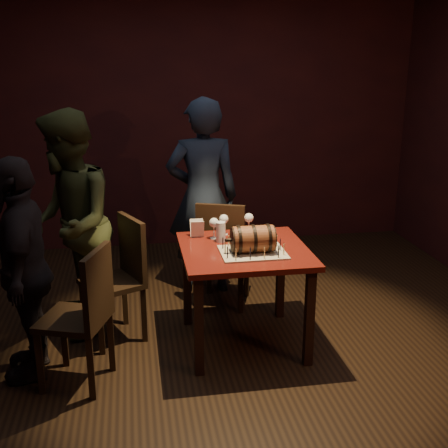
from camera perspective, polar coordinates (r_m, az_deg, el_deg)
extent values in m
plane|color=black|center=(4.22, 0.32, -12.63)|extent=(5.00, 5.00, 0.00)
cube|color=black|center=(6.19, -3.67, 10.57)|extent=(5.00, 0.04, 2.80)
cube|color=black|center=(1.45, 17.85, -12.00)|extent=(5.00, 0.04, 2.80)
cube|color=#470F0B|center=(4.02, 2.07, -2.73)|extent=(0.90, 0.90, 0.04)
cube|color=black|center=(3.77, -2.58, -10.36)|extent=(0.06, 0.06, 0.71)
cube|color=black|center=(3.92, 8.66, -9.41)|extent=(0.06, 0.06, 0.71)
cube|color=black|center=(4.45, -3.78, -5.92)|extent=(0.06, 0.06, 0.71)
cube|color=black|center=(4.58, 5.75, -5.29)|extent=(0.06, 0.06, 0.71)
cube|color=#AFA28D|center=(3.91, 2.94, -2.90)|extent=(0.45, 0.35, 0.01)
cylinder|color=brown|center=(3.88, 2.96, -1.52)|extent=(0.28, 0.19, 0.19)
cylinder|color=black|center=(3.86, 1.46, -1.60)|extent=(0.02, 0.20, 0.20)
cylinder|color=black|center=(3.88, 2.96, -1.52)|extent=(0.02, 0.20, 0.20)
cylinder|color=black|center=(3.90, 4.44, -1.44)|extent=(0.02, 0.20, 0.20)
cylinder|color=black|center=(3.85, 0.87, -1.63)|extent=(0.01, 0.18, 0.18)
cylinder|color=black|center=(3.91, 5.02, -1.41)|extent=(0.01, 0.18, 0.18)
cylinder|color=black|center=(3.85, 0.57, -1.65)|extent=(0.04, 0.02, 0.02)
sphere|color=black|center=(3.85, 0.27, -1.67)|extent=(0.03, 0.03, 0.03)
cylinder|color=#E7D58A|center=(3.74, 1.23, -3.11)|extent=(0.01, 0.01, 0.08)
cylinder|color=black|center=(3.72, 1.23, -2.46)|extent=(0.00, 0.00, 0.01)
cylinder|color=black|center=(3.75, 2.69, -3.02)|extent=(0.01, 0.01, 0.08)
cylinder|color=black|center=(3.74, 2.70, -2.37)|extent=(0.00, 0.00, 0.01)
cylinder|color=#E7D58A|center=(3.77, 4.13, -2.93)|extent=(0.01, 0.01, 0.08)
cylinder|color=black|center=(3.76, 4.14, -2.29)|extent=(0.00, 0.00, 0.01)
cylinder|color=black|center=(3.80, 5.56, -2.84)|extent=(0.01, 0.01, 0.08)
cylinder|color=black|center=(3.78, 5.58, -2.20)|extent=(0.00, 0.00, 0.01)
cylinder|color=#E7D58A|center=(3.85, 6.10, -2.57)|extent=(0.01, 0.01, 0.08)
cylinder|color=black|center=(3.84, 6.12, -1.93)|extent=(0.00, 0.00, 0.01)
cylinder|color=black|center=(3.94, 5.72, -2.10)|extent=(0.01, 0.01, 0.08)
cylinder|color=black|center=(3.93, 5.74, -1.48)|extent=(0.00, 0.00, 0.01)
cylinder|color=#E7D58A|center=(4.03, 5.37, -1.66)|extent=(0.01, 0.01, 0.08)
cylinder|color=black|center=(4.02, 5.38, -1.05)|extent=(0.00, 0.00, 0.01)
cylinder|color=black|center=(4.06, 4.53, -1.48)|extent=(0.01, 0.01, 0.08)
cylinder|color=black|center=(4.05, 4.55, -0.88)|extent=(0.00, 0.00, 0.01)
cylinder|color=#E7D58A|center=(4.04, 3.19, -1.56)|extent=(0.01, 0.01, 0.08)
cylinder|color=black|center=(4.03, 3.20, -0.95)|extent=(0.00, 0.00, 0.01)
cylinder|color=black|center=(4.02, 1.84, -1.63)|extent=(0.01, 0.01, 0.08)
cylinder|color=black|center=(4.01, 1.85, -1.02)|extent=(0.00, 0.00, 0.01)
cylinder|color=#E7D58A|center=(4.00, 0.48, -1.70)|extent=(0.01, 0.01, 0.08)
cylinder|color=black|center=(3.99, 0.48, -1.09)|extent=(0.00, 0.00, 0.01)
cylinder|color=black|center=(3.95, -0.12, -1.96)|extent=(0.01, 0.01, 0.08)
cylinder|color=black|center=(3.94, -0.12, -1.34)|extent=(0.00, 0.00, 0.01)
cylinder|color=#E7D58A|center=(3.86, 0.12, -2.42)|extent=(0.01, 0.01, 0.08)
cylinder|color=black|center=(3.85, 0.12, -1.78)|extent=(0.00, 0.00, 0.01)
cylinder|color=black|center=(3.77, 0.36, -2.90)|extent=(0.01, 0.01, 0.08)
cylinder|color=black|center=(3.76, 0.37, -2.25)|extent=(0.00, 0.00, 0.01)
cylinder|color=silver|center=(4.21, -1.03, -1.45)|extent=(0.06, 0.06, 0.01)
cylinder|color=silver|center=(4.20, -1.03, -0.84)|extent=(0.01, 0.01, 0.09)
sphere|color=silver|center=(4.18, -1.04, 0.14)|extent=(0.07, 0.07, 0.07)
sphere|color=#591114|center=(4.18, -1.04, 0.05)|extent=(0.05, 0.05, 0.05)
cylinder|color=silver|center=(4.30, -0.02, -1.05)|extent=(0.06, 0.06, 0.01)
cylinder|color=silver|center=(4.29, -0.02, -0.46)|extent=(0.01, 0.01, 0.09)
sphere|color=silver|center=(4.27, -0.02, 0.51)|extent=(0.07, 0.07, 0.07)
cylinder|color=silver|center=(4.34, 2.52, -0.91)|extent=(0.06, 0.06, 0.01)
cylinder|color=silver|center=(4.33, 2.53, -0.32)|extent=(0.01, 0.01, 0.09)
sphere|color=silver|center=(4.30, 2.54, 0.63)|extent=(0.07, 0.07, 0.07)
sphere|color=#BF594C|center=(4.31, 2.54, 0.55)|extent=(0.05, 0.05, 0.05)
cylinder|color=silver|center=(4.13, -0.34, -0.80)|extent=(0.07, 0.07, 0.15)
cylinder|color=#9E5414|center=(4.13, -0.34, -1.03)|extent=(0.06, 0.06, 0.11)
cylinder|color=white|center=(4.11, -0.34, -0.15)|extent=(0.06, 0.06, 0.02)
cube|color=black|center=(4.78, 0.02, -3.03)|extent=(0.51, 0.51, 0.04)
cube|color=black|center=(4.99, 2.30, -5.03)|extent=(0.04, 0.04, 0.43)
cube|color=black|center=(5.05, -1.54, -4.77)|extent=(0.04, 0.04, 0.43)
cube|color=black|center=(4.68, 1.70, -6.56)|extent=(0.04, 0.04, 0.43)
cube|color=black|center=(4.74, -2.39, -6.26)|extent=(0.04, 0.04, 0.43)
cube|color=black|center=(4.53, -0.39, -0.82)|extent=(0.39, 0.17, 0.46)
cube|color=black|center=(4.26, -11.35, -5.93)|extent=(0.53, 0.53, 0.04)
cube|color=black|center=(4.45, -14.07, -8.43)|extent=(0.04, 0.04, 0.43)
cube|color=black|center=(4.16, -12.40, -10.16)|extent=(0.04, 0.04, 0.43)
cube|color=black|center=(4.56, -10.05, -7.52)|extent=(0.04, 0.04, 0.43)
cube|color=black|center=(4.28, -8.14, -9.13)|extent=(0.04, 0.04, 0.43)
cube|color=black|center=(4.24, -9.31, -2.32)|extent=(0.20, 0.38, 0.46)
cube|color=black|center=(3.77, -15.00, -9.36)|extent=(0.51, 0.51, 0.04)
cube|color=black|center=(4.08, -15.93, -11.02)|extent=(0.04, 0.04, 0.43)
cube|color=black|center=(3.82, -18.20, -13.28)|extent=(0.04, 0.04, 0.43)
cube|color=black|center=(3.95, -11.40, -11.65)|extent=(0.04, 0.04, 0.43)
cube|color=black|center=(3.68, -13.38, -14.08)|extent=(0.04, 0.04, 0.43)
cube|color=black|center=(3.59, -12.69, -6.11)|extent=(0.17, 0.39, 0.46)
imported|color=#192132|center=(4.94, -2.18, 2.73)|extent=(0.65, 0.44, 1.74)
imported|color=#31371B|center=(4.33, -15.45, -0.14)|extent=(0.72, 0.89, 1.71)
imported|color=black|center=(3.86, -19.59, -4.38)|extent=(0.40, 0.89, 1.49)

